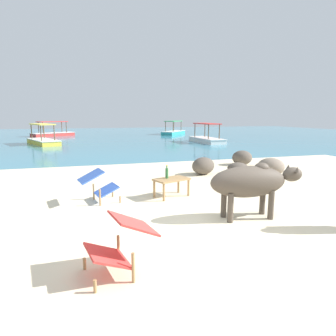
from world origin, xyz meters
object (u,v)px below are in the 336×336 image
cow (251,182)px  bottle (167,173)px  deck_chair_near (99,184)px  boat_yellow (43,140)px  boat_red (53,133)px  deck_chair_far (121,241)px  boat_teal (173,131)px  low_bench_table (172,181)px  boat_white (206,138)px

cow → bottle: cow is taller
deck_chair_near → boat_yellow: 14.20m
bottle → boat_red: bearing=100.6°
cow → deck_chair_near: 3.03m
deck_chair_near → boat_red: bearing=85.7°
bottle → deck_chair_near: bearing=-179.2°
boat_yellow → boat_red: bearing=158.6°
cow → deck_chair_far: cow is taller
deck_chair_far → boat_red: 24.81m
cow → boat_teal: (5.86, 23.01, -0.40)m
low_bench_table → boat_red: bearing=80.7°
cow → boat_red: size_ratio=0.47×
deck_chair_far → boat_yellow: 17.11m
deck_chair_far → boat_yellow: boat_yellow is taller
bottle → boat_teal: boat_teal is taller
deck_chair_far → boat_red: boat_red is taller
deck_chair_far → boat_yellow: size_ratio=0.22×
cow → boat_white: (5.36, 14.04, -0.40)m
low_bench_table → deck_chair_far: deck_chair_far is taller
deck_chair_near → boat_teal: bearing=57.5°
boat_white → boat_teal: (0.50, 8.98, 0.00)m
boat_yellow → boat_red: size_ratio=1.03×
cow → boat_teal: bearing=79.7°
deck_chair_near → boat_red: (-2.61, 21.72, -0.13)m
cow → boat_yellow: boat_yellow is taller
low_bench_table → deck_chair_near: size_ratio=1.01×
cow → boat_teal: boat_teal is taller
boat_teal → bottle: bearing=20.9°
bottle → boat_yellow: 14.53m
boat_white → boat_teal: same height
low_bench_table → deck_chair_far: bearing=-137.4°
boat_yellow → boat_white: (10.42, -1.66, 0.00)m
boat_teal → boat_white: bearing=35.5°
bottle → boat_yellow: boat_yellow is taller
deck_chair_far → cow: bearing=-163.7°
deck_chair_far → boat_teal: bearing=-119.3°
deck_chair_near → boat_yellow: bearing=89.4°
cow → boat_white: boat_white is taller
bottle → boat_red: 22.08m
deck_chair_far → boat_yellow: bearing=-91.6°
boat_white → boat_teal: size_ratio=1.03×
cow → deck_chair_near: (-2.47, 1.73, -0.26)m
cow → deck_chair_far: size_ratio=2.05×
low_bench_table → boat_red: 22.15m
cow → low_bench_table: (-0.91, 1.70, -0.30)m
bottle → deck_chair_near: (-1.47, -0.02, -0.15)m
boat_white → boat_teal: bearing=-5.0°
boat_teal → low_bench_table: bearing=21.1°
cow → boat_yellow: bearing=111.8°
boat_white → boat_red: (-10.44, 9.41, 0.00)m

